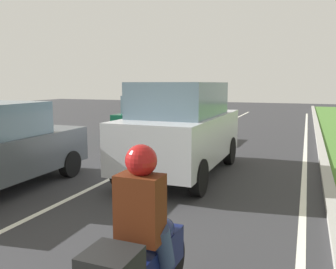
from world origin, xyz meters
TOP-DOWN VIEW (x-y plane):
  - ground_plane at (0.00, 14.00)m, footprint 60.00×60.00m
  - lane_line_center at (-0.70, 14.00)m, footprint 0.12×32.00m
  - lane_line_right_edge at (3.60, 14.00)m, footprint 0.12×32.00m
  - curb_right at (4.10, 14.00)m, footprint 0.24×48.00m
  - car_suv_ahead at (0.74, 9.74)m, footprint 1.98×4.51m
  - car_hatchback_far at (-2.31, 14.63)m, footprint 1.79×3.73m
  - rider_person at (2.26, 4.29)m, footprint 0.50×0.40m

SIDE VIEW (x-z plane):
  - ground_plane at x=0.00m, z-range 0.00..0.00m
  - lane_line_center at x=-0.70m, z-range 0.00..0.01m
  - lane_line_right_edge at x=3.60m, z-range 0.00..0.01m
  - curb_right at x=4.10m, z-range 0.00..0.12m
  - car_hatchback_far at x=-2.31m, z-range -0.01..1.77m
  - car_suv_ahead at x=0.74m, z-range 0.03..2.31m
  - rider_person at x=2.26m, z-range 0.61..1.77m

